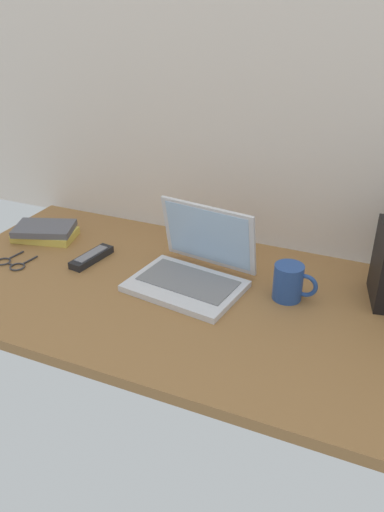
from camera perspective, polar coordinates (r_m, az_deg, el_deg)
desk at (r=1.41m, az=1.07°, el=-5.08°), size 1.60×0.76×0.03m
laptop at (r=1.44m, az=0.17°, el=-1.38°), size 0.34×0.30×0.22m
coffee_mug at (r=1.39m, az=10.98°, el=-2.90°), size 0.12×0.08×0.10m
remote_control_near at (r=1.60m, az=-11.32°, el=-0.12°), size 0.07×0.17×0.02m
eyeglasses at (r=1.65m, az=-19.81°, el=-0.81°), size 0.12×0.12×0.01m
book_stack at (r=1.78m, az=-16.34°, el=2.64°), size 0.22×0.18×0.05m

